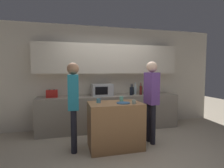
{
  "coord_description": "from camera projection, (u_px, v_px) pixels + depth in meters",
  "views": [
    {
      "loc": [
        -1.05,
        -2.96,
        1.51
      ],
      "look_at": [
        -0.16,
        0.54,
        1.24
      ],
      "focal_mm": 28.0,
      "sensor_mm": 36.0,
      "label": 1
    }
  ],
  "objects": [
    {
      "name": "back_wall",
      "position": [
        108.0,
        70.0,
        4.72
      ],
      "size": [
        6.4,
        0.4,
        2.7
      ],
      "color": "beige",
      "rests_on": "ground_plane"
    },
    {
      "name": "bottle_2",
      "position": [
        135.0,
        90.0,
        4.75
      ],
      "size": [
        0.08,
        0.08,
        0.31
      ],
      "color": "silver",
      "rests_on": "back_counter"
    },
    {
      "name": "plate_on_island",
      "position": [
        123.0,
        103.0,
        3.35
      ],
      "size": [
        0.26,
        0.26,
        0.01
      ],
      "color": "#2D5684",
      "rests_on": "kitchen_island"
    },
    {
      "name": "person_left",
      "position": [
        151.0,
        95.0,
        3.63
      ],
      "size": [
        0.22,
        0.35,
        1.71
      ],
      "rotation": [
        0.0,
        0.0,
        -4.66
      ],
      "color": "black",
      "rests_on": "ground_plane"
    },
    {
      "name": "microwave",
      "position": [
        102.0,
        90.0,
        4.46
      ],
      "size": [
        0.52,
        0.39,
        0.3
      ],
      "color": "#B7BABC",
      "rests_on": "back_counter"
    },
    {
      "name": "kitchen_island",
      "position": [
        115.0,
        125.0,
        3.44
      ],
      "size": [
        1.03,
        0.66,
        0.89
      ],
      "color": "#996B42",
      "rests_on": "ground_plane"
    },
    {
      "name": "bottle_1",
      "position": [
        132.0,
        90.0,
        4.69
      ],
      "size": [
        0.07,
        0.07,
        0.28
      ],
      "color": "black",
      "rests_on": "back_counter"
    },
    {
      "name": "cup_1",
      "position": [
        134.0,
        102.0,
        3.3
      ],
      "size": [
        0.07,
        0.07,
        0.08
      ],
      "color": "#95ACA1",
      "rests_on": "kitchen_island"
    },
    {
      "name": "bottle_4",
      "position": [
        141.0,
        90.0,
        4.82
      ],
      "size": [
        0.08,
        0.08,
        0.27
      ],
      "color": "#194723",
      "rests_on": "back_counter"
    },
    {
      "name": "bottle_0",
      "position": [
        131.0,
        91.0,
        4.54
      ],
      "size": [
        0.08,
        0.08,
        0.29
      ],
      "color": "black",
      "rests_on": "back_counter"
    },
    {
      "name": "person_center",
      "position": [
        73.0,
        99.0,
        3.24
      ],
      "size": [
        0.22,
        0.35,
        1.67
      ],
      "rotation": [
        0.0,
        0.0,
        -1.61
      ],
      "color": "black",
      "rests_on": "ground_plane"
    },
    {
      "name": "bottle_3",
      "position": [
        141.0,
        90.0,
        4.66
      ],
      "size": [
        0.07,
        0.07,
        0.32
      ],
      "color": "maroon",
      "rests_on": "back_counter"
    },
    {
      "name": "back_counter",
      "position": [
        110.0,
        112.0,
        4.54
      ],
      "size": [
        3.6,
        0.62,
        0.88
      ],
      "color": "gray",
      "rests_on": "ground_plane"
    },
    {
      "name": "potted_plant",
      "position": [
        154.0,
        87.0,
        4.81
      ],
      "size": [
        0.14,
        0.14,
        0.4
      ],
      "color": "#333D4C",
      "rests_on": "back_counter"
    },
    {
      "name": "ground_plane",
      "position": [
        128.0,
        153.0,
        3.23
      ],
      "size": [
        14.0,
        14.0,
        0.0
      ],
      "primitive_type": "plane",
      "color": "#BCAD93"
    },
    {
      "name": "bottle_5",
      "position": [
        145.0,
        90.0,
        4.82
      ],
      "size": [
        0.08,
        0.08,
        0.3
      ],
      "color": "maroon",
      "rests_on": "back_counter"
    },
    {
      "name": "cup_0",
      "position": [
        121.0,
        99.0,
        3.59
      ],
      "size": [
        0.08,
        0.08,
        0.1
      ],
      "color": "#78DDBA",
      "rests_on": "kitchen_island"
    },
    {
      "name": "cup_2",
      "position": [
        99.0,
        101.0,
        3.4
      ],
      "size": [
        0.09,
        0.09,
        0.08
      ],
      "color": "#5396B7",
      "rests_on": "kitchen_island"
    },
    {
      "name": "toaster",
      "position": [
        52.0,
        94.0,
        4.17
      ],
      "size": [
        0.26,
        0.16,
        0.18
      ],
      "color": "#B21E19",
      "rests_on": "back_counter"
    }
  ]
}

